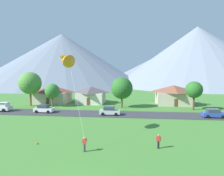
% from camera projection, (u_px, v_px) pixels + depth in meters
% --- Properties ---
extents(road_strip, '(160.00, 6.67, 0.08)m').
position_uv_depth(road_strip, '(112.00, 114.00, 41.86)').
color(road_strip, '#38383D').
rests_on(road_strip, ground).
extents(mountain_west_ridge, '(78.82, 78.82, 19.81)m').
position_uv_depth(mountain_west_ridge, '(153.00, 71.00, 149.14)').
color(mountain_west_ridge, slate).
rests_on(mountain_west_ridge, ground).
extents(mountain_far_east_ridge, '(113.12, 113.12, 35.32)m').
position_uv_depth(mountain_far_east_ridge, '(62.00, 60.00, 137.16)').
color(mountain_far_east_ridge, slate).
rests_on(mountain_far_east_ridge, ground).
extents(mountain_central_ridge, '(111.49, 111.49, 39.31)m').
position_uv_depth(mountain_central_ridge, '(197.00, 56.00, 132.44)').
color(mountain_central_ridge, gray).
rests_on(mountain_central_ridge, ground).
extents(house_leftmost, '(7.95, 7.67, 4.81)m').
position_uv_depth(house_leftmost, '(91.00, 95.00, 56.58)').
color(house_leftmost, beige).
rests_on(house_leftmost, ground).
extents(house_left_center, '(9.98, 7.23, 5.34)m').
position_uv_depth(house_left_center, '(174.00, 95.00, 54.02)').
color(house_left_center, beige).
rests_on(house_left_center, ground).
extents(house_right_center, '(9.57, 8.29, 4.96)m').
position_uv_depth(house_right_center, '(53.00, 94.00, 57.31)').
color(house_right_center, beige).
rests_on(house_right_center, ground).
extents(tree_near_left, '(3.91, 3.91, 6.75)m').
position_uv_depth(tree_near_left, '(194.00, 90.00, 46.14)').
color(tree_near_left, '#4C3823').
rests_on(tree_near_left, ground).
extents(tree_left_of_center, '(5.43, 5.43, 7.61)m').
position_uv_depth(tree_left_of_center, '(122.00, 88.00, 49.41)').
color(tree_left_of_center, brown).
rests_on(tree_left_of_center, ground).
extents(tree_center, '(3.74, 3.74, 5.97)m').
position_uv_depth(tree_center, '(52.00, 91.00, 50.67)').
color(tree_center, brown).
rests_on(tree_center, ground).
extents(tree_near_right, '(5.86, 5.86, 8.94)m').
position_uv_depth(tree_near_right, '(30.00, 83.00, 52.01)').
color(tree_near_right, brown).
rests_on(tree_near_right, ground).
extents(parked_car_white_west_end, '(4.25, 2.17, 1.68)m').
position_uv_depth(parked_car_white_west_end, '(44.00, 109.00, 43.27)').
color(parked_car_white_west_end, white).
rests_on(parked_car_white_west_end, road_strip).
extents(parked_car_blue_mid_west, '(4.20, 2.08, 1.68)m').
position_uv_depth(parked_car_blue_mid_west, '(213.00, 113.00, 38.36)').
color(parked_car_blue_mid_west, '#2847A8').
rests_on(parked_car_blue_mid_west, road_strip).
extents(parked_car_silver_mid_east, '(4.21, 2.10, 1.68)m').
position_uv_depth(parked_car_silver_mid_east, '(110.00, 111.00, 40.78)').
color(parked_car_silver_mid_east, '#B7BCC1').
rests_on(parked_car_silver_mid_east, road_strip).
extents(pickup_truck_white_west_side, '(5.25, 2.42, 1.99)m').
position_uv_depth(pickup_truck_white_west_side, '(0.00, 107.00, 44.73)').
color(pickup_truck_white_west_side, white).
rests_on(pickup_truck_white_west_side, road_strip).
extents(kite_flyer_with_kite, '(4.73, 7.36, 11.31)m').
position_uv_depth(kite_flyer_with_kite, '(69.00, 62.00, 26.95)').
color(kite_flyer_with_kite, '#3D3D42').
rests_on(kite_flyer_with_kite, ground).
extents(watcher_person, '(0.56, 0.24, 1.68)m').
position_uv_depth(watcher_person, '(158.00, 141.00, 22.89)').
color(watcher_person, black).
rests_on(watcher_person, ground).
extents(soccer_ball, '(0.24, 0.24, 0.24)m').
position_uv_depth(soccer_ball, '(37.00, 143.00, 24.29)').
color(soccer_ball, orange).
rests_on(soccer_ball, ground).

